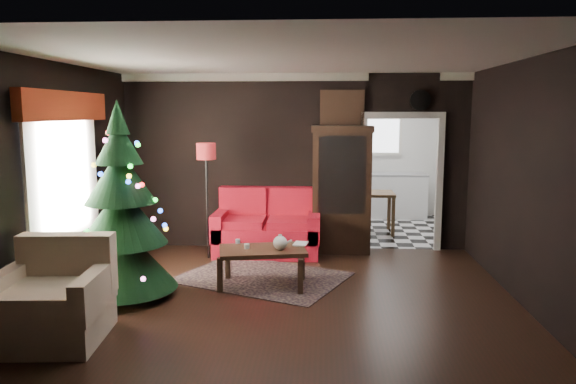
# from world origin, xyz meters

# --- Properties ---
(floor) EXTENTS (5.50, 5.50, 0.00)m
(floor) POSITION_xyz_m (0.00, 0.00, 0.00)
(floor) COLOR black
(floor) RESTS_ON ground
(ceiling) EXTENTS (5.50, 5.50, 0.00)m
(ceiling) POSITION_xyz_m (0.00, 0.00, 2.80)
(ceiling) COLOR white
(ceiling) RESTS_ON ground
(wall_back) EXTENTS (5.50, 0.00, 5.50)m
(wall_back) POSITION_xyz_m (0.00, 2.50, 1.40)
(wall_back) COLOR black
(wall_back) RESTS_ON ground
(wall_front) EXTENTS (5.50, 0.00, 5.50)m
(wall_front) POSITION_xyz_m (0.00, -2.50, 1.40)
(wall_front) COLOR black
(wall_front) RESTS_ON ground
(wall_left) EXTENTS (0.00, 5.50, 5.50)m
(wall_left) POSITION_xyz_m (-2.75, 0.00, 1.40)
(wall_left) COLOR black
(wall_left) RESTS_ON ground
(wall_right) EXTENTS (0.00, 5.50, 5.50)m
(wall_right) POSITION_xyz_m (2.75, 0.00, 1.40)
(wall_right) COLOR black
(wall_right) RESTS_ON ground
(doorway) EXTENTS (1.10, 0.10, 2.10)m
(doorway) POSITION_xyz_m (1.70, 2.50, 1.05)
(doorway) COLOR silver
(doorway) RESTS_ON ground
(left_window) EXTENTS (0.05, 1.60, 1.40)m
(left_window) POSITION_xyz_m (-2.71, 0.20, 1.45)
(left_window) COLOR white
(left_window) RESTS_ON wall_left
(valance) EXTENTS (0.12, 2.10, 0.35)m
(valance) POSITION_xyz_m (-2.63, 0.20, 2.27)
(valance) COLOR maroon
(valance) RESTS_ON wall_left
(kitchen_floor) EXTENTS (3.00, 3.00, 0.00)m
(kitchen_floor) POSITION_xyz_m (1.70, 4.00, 0.00)
(kitchen_floor) COLOR silver
(kitchen_floor) RESTS_ON ground
(kitchen_window) EXTENTS (0.70, 0.06, 0.70)m
(kitchen_window) POSITION_xyz_m (1.70, 5.45, 1.70)
(kitchen_window) COLOR white
(kitchen_window) RESTS_ON ground
(rug) EXTENTS (2.52, 2.22, 0.01)m
(rug) POSITION_xyz_m (-0.34, 0.80, 0.01)
(rug) COLOR #432D38
(rug) RESTS_ON ground
(loveseat) EXTENTS (1.70, 0.90, 1.00)m
(loveseat) POSITION_xyz_m (-0.40, 2.05, 0.50)
(loveseat) COLOR #8D0103
(loveseat) RESTS_ON ground
(curio_cabinet) EXTENTS (0.90, 0.45, 1.90)m
(curio_cabinet) POSITION_xyz_m (0.75, 2.27, 0.95)
(curio_cabinet) COLOR black
(curio_cabinet) RESTS_ON ground
(floor_lamp) EXTENTS (0.37, 0.37, 1.83)m
(floor_lamp) POSITION_xyz_m (-1.27, 1.74, 0.83)
(floor_lamp) COLOR black
(floor_lamp) RESTS_ON ground
(christmas_tree) EXTENTS (1.50, 1.50, 2.41)m
(christmas_tree) POSITION_xyz_m (-1.91, -0.03, 1.05)
(christmas_tree) COLOR black
(christmas_tree) RESTS_ON ground
(armchair) EXTENTS (1.08, 1.08, 1.02)m
(armchair) POSITION_xyz_m (-2.13, -1.34, 0.46)
(armchair) COLOR tan
(armchair) RESTS_ON ground
(coffee_table) EXTENTS (1.18, 0.84, 0.48)m
(coffee_table) POSITION_xyz_m (-0.29, 0.44, 0.25)
(coffee_table) COLOR black
(coffee_table) RESTS_ON rug
(teapot) EXTENTS (0.21, 0.21, 0.19)m
(teapot) POSITION_xyz_m (-0.07, 0.39, 0.59)
(teapot) COLOR silver
(teapot) RESTS_ON coffee_table
(cup_a) EXTENTS (0.08, 0.08, 0.05)m
(cup_a) POSITION_xyz_m (-0.65, 0.70, 0.52)
(cup_a) COLOR white
(cup_a) RESTS_ON coffee_table
(cup_b) EXTENTS (0.07, 0.07, 0.06)m
(cup_b) POSITION_xyz_m (-0.49, 0.43, 0.52)
(cup_b) COLOR white
(cup_b) RESTS_ON coffee_table
(book) EXTENTS (0.17, 0.04, 0.24)m
(book) POSITION_xyz_m (0.09, 0.70, 0.61)
(book) COLOR #886654
(book) RESTS_ON coffee_table
(wall_clock) EXTENTS (0.32, 0.32, 0.06)m
(wall_clock) POSITION_xyz_m (1.95, 2.45, 2.38)
(wall_clock) COLOR white
(wall_clock) RESTS_ON wall_back
(painting) EXTENTS (0.62, 0.05, 0.52)m
(painting) POSITION_xyz_m (0.75, 2.46, 2.25)
(painting) COLOR #A88150
(painting) RESTS_ON wall_back
(kitchen_counter) EXTENTS (1.80, 0.60, 0.90)m
(kitchen_counter) POSITION_xyz_m (1.70, 5.20, 0.45)
(kitchen_counter) COLOR white
(kitchen_counter) RESTS_ON ground
(kitchen_table) EXTENTS (0.70, 0.70, 0.75)m
(kitchen_table) POSITION_xyz_m (1.40, 3.70, 0.38)
(kitchen_table) COLOR #533619
(kitchen_table) RESTS_ON ground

